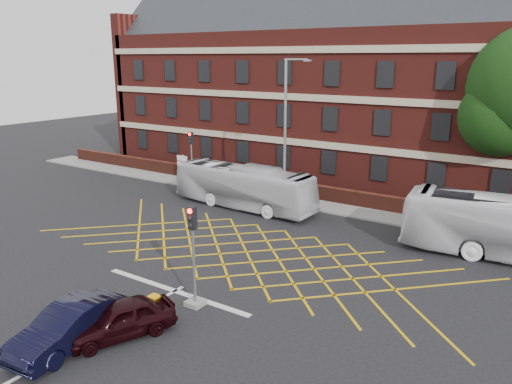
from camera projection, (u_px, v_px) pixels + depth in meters
The scene contains 15 objects.
ground at pixel (223, 265), 24.72m from camera, with size 120.00×120.00×0.00m, color black.
victorian_building at pixel (389, 84), 40.22m from camera, with size 51.00×12.17×20.40m.
boundary_wall at pixel (335, 196), 35.02m from camera, with size 56.00×0.50×1.10m, color #4B1D14.
far_pavement at pixel (329, 206), 34.34m from camera, with size 60.00×3.00×0.12m, color slate.
box_junction_hatching at pixel (246, 252), 26.32m from camera, with size 11.50×0.12×0.02m, color #CC990C.
stop_line at pixel (175, 291), 21.90m from camera, with size 8.00×0.30×0.02m, color silver.
centre_line at pixel (42, 364), 16.68m from camera, with size 0.15×14.00×0.02m, color silver.
bus_left at pixel (244, 187), 33.84m from camera, with size 2.45×10.46×2.91m, color silver.
car_navy at pixel (69, 326), 17.61m from camera, with size 1.60×4.59×1.51m, color black.
car_maroon at pixel (120, 319), 18.21m from camera, with size 1.63×4.04×1.38m, color black.
traffic_light_near at pixel (194, 266), 20.20m from camera, with size 0.70×0.70×4.27m.
traffic_light_far at pixel (192, 163), 39.75m from camera, with size 0.70×0.70×4.27m.
street_lamp at pixel (285, 160), 32.60m from camera, with size 2.25×1.00×9.87m.
direction_signs at pixel (183, 164), 41.21m from camera, with size 1.10×0.16×2.20m.
utility_cabinet at pixel (154, 306), 19.59m from camera, with size 0.41×0.41×0.93m, color orange.
Camera 1 is at (14.06, -18.18, 9.92)m, focal length 35.00 mm.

